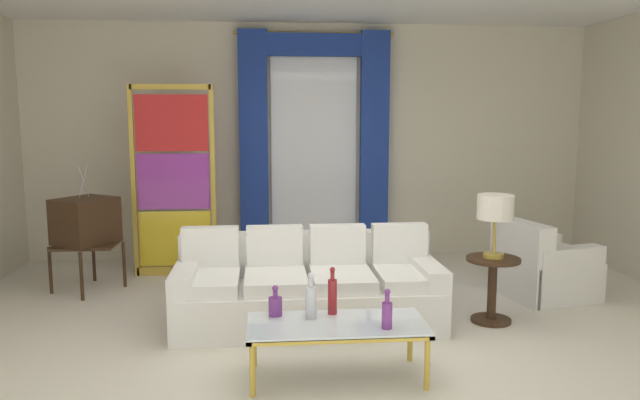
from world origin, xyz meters
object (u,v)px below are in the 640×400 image
at_px(coffee_table, 337,328).
at_px(couch_white_long, 308,289).
at_px(peacock_figurine, 200,263).
at_px(round_side_table, 492,284).
at_px(bottle_ruby_flask, 275,305).
at_px(stained_glass_divider, 174,185).
at_px(bottle_blue_decanter, 311,300).
at_px(bottle_amber_squat, 332,295).
at_px(armchair_white, 541,269).
at_px(table_lamp_brass, 495,210).
at_px(vintage_tv, 85,223).
at_px(bottle_crystal_tall, 387,313).

bearing_deg(coffee_table, couch_white_long, 96.02).
height_order(peacock_figurine, round_side_table, round_side_table).
relative_size(bottle_ruby_flask, stained_glass_divider, 0.10).
xyz_separation_m(bottle_blue_decanter, round_side_table, (1.71, 0.95, -0.19)).
bearing_deg(stained_glass_divider, bottle_amber_squat, -61.03).
bearing_deg(armchair_white, table_lamp_brass, -137.92).
relative_size(coffee_table, vintage_tv, 0.94).
bearing_deg(round_side_table, table_lamp_brass, 0.00).
height_order(couch_white_long, bottle_blue_decanter, couch_white_long).
xyz_separation_m(peacock_figurine, round_side_table, (2.77, -1.58, 0.14)).
relative_size(bottle_amber_squat, peacock_figurine, 0.59).
relative_size(armchair_white, peacock_figurine, 1.63).
bearing_deg(coffee_table, bottle_amber_squat, 93.10).
bearing_deg(table_lamp_brass, bottle_amber_squat, -150.85).
distance_m(coffee_table, bottle_crystal_tall, 0.39).
distance_m(peacock_figurine, round_side_table, 3.19).
xyz_separation_m(bottle_crystal_tall, bottle_amber_squat, (-0.34, 0.34, 0.04)).
distance_m(bottle_crystal_tall, bottle_amber_squat, 0.48).
xyz_separation_m(vintage_tv, peacock_figurine, (1.15, 0.23, -0.51)).
relative_size(bottle_ruby_flask, table_lamp_brass, 0.40).
relative_size(stained_glass_divider, table_lamp_brass, 3.86).
bearing_deg(round_side_table, bottle_crystal_tall, -135.10).
bearing_deg(round_side_table, coffee_table, -145.50).
bearing_deg(peacock_figurine, armchair_white, -13.72).
relative_size(coffee_table, peacock_figurine, 2.11).
relative_size(bottle_blue_decanter, bottle_crystal_tall, 1.21).
distance_m(vintage_tv, stained_glass_divider, 1.07).
bearing_deg(bottle_ruby_flask, bottle_crystal_tall, -23.81).
relative_size(bottle_blue_decanter, peacock_figurine, 0.57).
relative_size(vintage_tv, round_side_table, 2.26).
relative_size(coffee_table, bottle_amber_squat, 3.56).
bearing_deg(table_lamp_brass, armchair_white, 42.08).
bearing_deg(bottle_ruby_flask, couch_white_long, 73.01).
relative_size(coffee_table, bottle_ruby_flask, 5.53).
distance_m(bottle_blue_decanter, bottle_crystal_tall, 0.57).
xyz_separation_m(armchair_white, round_side_table, (-0.79, -0.71, 0.07)).
bearing_deg(bottle_amber_squat, bottle_crystal_tall, -44.89).
bearing_deg(round_side_table, bottle_ruby_flask, -156.22).
relative_size(armchair_white, round_side_table, 1.64).
height_order(bottle_blue_decanter, stained_glass_divider, stained_glass_divider).
bearing_deg(vintage_tv, stained_glass_divider, 33.38).
height_order(armchair_white, table_lamp_brass, table_lamp_brass).
bearing_deg(bottle_blue_decanter, table_lamp_brass, 29.09).
bearing_deg(peacock_figurine, round_side_table, -29.66).
relative_size(bottle_ruby_flask, peacock_figurine, 0.38).
relative_size(bottle_crystal_tall, table_lamp_brass, 0.49).
height_order(bottle_blue_decanter, round_side_table, bottle_blue_decanter).
xyz_separation_m(bottle_blue_decanter, vintage_tv, (-2.21, 2.30, 0.18)).
distance_m(couch_white_long, bottle_blue_decanter, 1.11).
relative_size(coffee_table, table_lamp_brass, 2.22).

